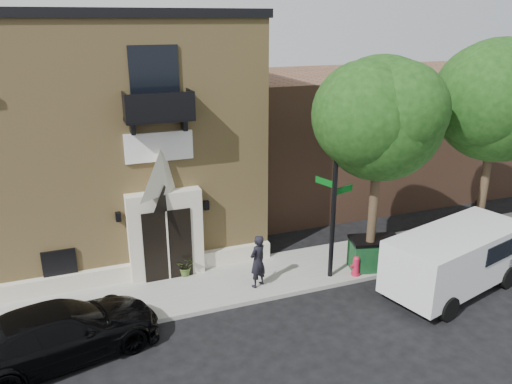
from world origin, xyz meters
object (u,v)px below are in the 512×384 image
pedestrian_near (258,261)px  black_sedan (59,333)px  fire_hydrant (356,266)px  pedestrian_far (476,218)px  street_sign (334,195)px  cargo_van (459,257)px  dumpster (374,253)px

pedestrian_near → black_sedan: bearing=-13.1°
fire_hydrant → pedestrian_far: size_ratio=0.47×
black_sedan → pedestrian_far: size_ratio=3.42×
black_sedan → pedestrian_far: pedestrian_far is taller
street_sign → pedestrian_far: (7.55, 0.96, -2.31)m
cargo_van → street_sign: size_ratio=0.93×
black_sedan → pedestrian_far: (16.71, 2.24, 0.16)m
dumpster → pedestrian_near: size_ratio=1.06×
cargo_van → dumpster: 2.92m
black_sedan → street_sign: 9.57m
cargo_van → pedestrian_near: (-6.51, 2.37, -0.13)m
black_sedan → fire_hydrant: size_ratio=7.35×
street_sign → black_sedan: bearing=170.1°
black_sedan → pedestrian_near: (6.44, 1.51, 0.30)m
pedestrian_near → fire_hydrant: bearing=145.3°
street_sign → fire_hydrant: bearing=-36.2°
black_sedan → fire_hydrant: bearing=-98.0°
cargo_van → pedestrian_near: size_ratio=3.02×
dumpster → pedestrian_near: 4.56m
black_sedan → cargo_van: bearing=-107.4°
dumpster → street_sign: bearing=-167.4°
fire_hydrant → pedestrian_far: bearing=10.7°
cargo_van → fire_hydrant: (-2.89, 1.84, -0.71)m
street_sign → pedestrian_near: (-2.72, 0.23, -2.17)m
cargo_van → pedestrian_far: 4.88m
black_sedan → cargo_van: cargo_van is taller
cargo_van → dumpster: size_ratio=2.86×
street_sign → pedestrian_far: bearing=-10.6°
pedestrian_far → black_sedan: bearing=102.3°
black_sedan → cargo_van: (12.94, -0.86, 0.43)m
street_sign → pedestrian_far: 7.95m
pedestrian_near → dumpster: bearing=150.2°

